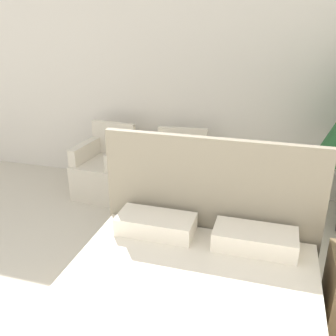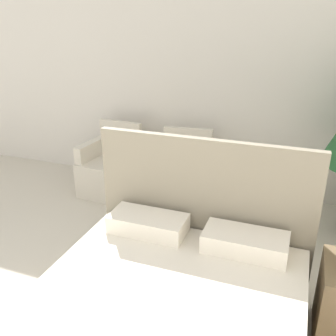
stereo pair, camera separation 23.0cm
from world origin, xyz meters
name	(u,v)px [view 2 (the right image)]	position (x,y,z in m)	size (l,w,h in m)	color
wall_back	(193,70)	(0.00, 4.06, 1.45)	(10.00, 0.06, 2.90)	silver
armchair_near_window_left	(110,170)	(-0.85, 3.46, 0.28)	(0.62, 0.69, 0.84)	beige
armchair_near_window_right	(183,181)	(0.08, 3.46, 0.28)	(0.65, 0.71, 0.84)	beige
side_table	(145,178)	(-0.38, 3.45, 0.25)	(0.32, 0.32, 0.50)	gold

